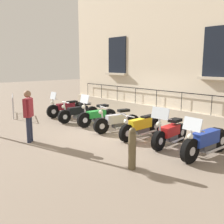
{
  "coord_description": "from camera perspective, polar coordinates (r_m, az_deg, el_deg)",
  "views": [
    {
      "loc": [
        6.66,
        7.37,
        2.66
      ],
      "look_at": [
        0.2,
        0.0,
        0.8
      ],
      "focal_mm": 41.2,
      "sensor_mm": 36.0,
      "label": 1
    }
  ],
  "objects": [
    {
      "name": "ground_plane",
      "position": [
        10.28,
        0.85,
        -4.24
      ],
      "size": [
        60.0,
        60.0,
        0.0
      ],
      "primitive_type": "plane",
      "color": "gray"
    },
    {
      "name": "building_facade",
      "position": [
        12.11,
        11.5,
        15.38
      ],
      "size": [
        0.82,
        12.62,
        7.58
      ],
      "color": "beige",
      "rests_on": "ground_plane"
    },
    {
      "name": "motorcycle_maroon",
      "position": [
        13.28,
        -10.12,
        0.92
      ],
      "size": [
        2.17,
        0.65,
        1.29
      ],
      "color": "black",
      "rests_on": "ground_plane"
    },
    {
      "name": "motorcycle_black",
      "position": [
        12.06,
        -7.43,
        -0.13
      ],
      "size": [
        2.14,
        0.59,
        0.97
      ],
      "color": "black",
      "rests_on": "ground_plane"
    },
    {
      "name": "motorcycle_green",
      "position": [
        11.16,
        -3.37,
        -0.82
      ],
      "size": [
        1.99,
        0.7,
        1.39
      ],
      "color": "black",
      "rests_on": "ground_plane"
    },
    {
      "name": "motorcycle_silver",
      "position": [
        10.13,
        1.12,
        -2.14
      ],
      "size": [
        2.01,
        0.73,
        1.05
      ],
      "color": "black",
      "rests_on": "ground_plane"
    },
    {
      "name": "motorcycle_yellow",
      "position": [
        9.37,
        6.48,
        -3.22
      ],
      "size": [
        2.16,
        0.56,
        0.91
      ],
      "color": "black",
      "rests_on": "ground_plane"
    },
    {
      "name": "motorcycle_red",
      "position": [
        8.62,
        12.73,
        -4.58
      ],
      "size": [
        2.01,
        0.73,
        1.35
      ],
      "color": "black",
      "rests_on": "ground_plane"
    },
    {
      "name": "motorcycle_blue",
      "position": [
        7.88,
        20.12,
        -6.21
      ],
      "size": [
        2.24,
        0.67,
        1.25
      ],
      "color": "black",
      "rests_on": "ground_plane"
    },
    {
      "name": "crowd_barrier",
      "position": [
        14.14,
        -21.11,
        1.49
      ],
      "size": [
        0.71,
        1.79,
        1.05
      ],
      "color": "#B7B7BF",
      "rests_on": "ground_plane"
    },
    {
      "name": "bollard",
      "position": [
        6.56,
        4.5,
        -8.06
      ],
      "size": [
        0.2,
        0.2,
        1.09
      ],
      "color": "brown",
      "rests_on": "ground_plane"
    },
    {
      "name": "pedestrian_standing",
      "position": [
        9.1,
        -18.04,
        -0.21
      ],
      "size": [
        0.41,
        0.41,
        1.78
      ],
      "color": "#23283D",
      "rests_on": "ground_plane"
    }
  ]
}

